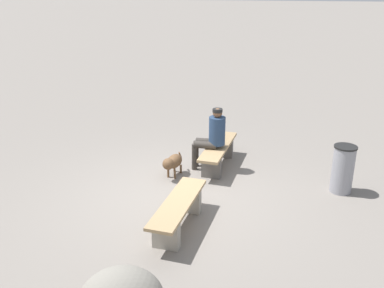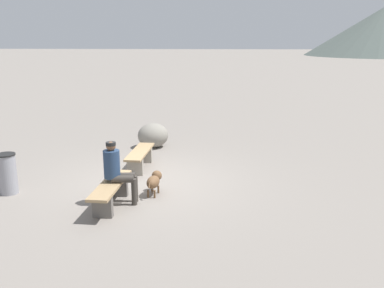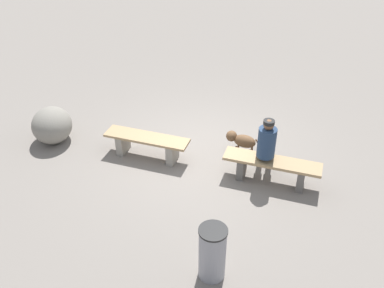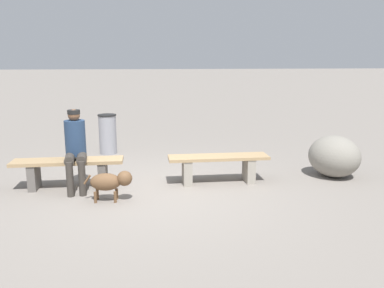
# 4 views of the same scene
# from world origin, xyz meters

# --- Properties ---
(ground) EXTENTS (210.00, 210.00, 0.06)m
(ground) POSITION_xyz_m (0.00, 0.00, -0.03)
(ground) COLOR gray
(bench_left) EXTENTS (1.74, 0.50, 0.47)m
(bench_left) POSITION_xyz_m (-1.06, -0.37, 0.31)
(bench_left) COLOR gray
(bench_left) RESTS_ON ground
(bench_right) EXTENTS (1.80, 0.50, 0.48)m
(bench_right) POSITION_xyz_m (1.45, -0.50, 0.33)
(bench_right) COLOR #605B56
(bench_right) RESTS_ON ground
(seated_person) EXTENTS (0.36, 0.67, 1.31)m
(seated_person) POSITION_xyz_m (1.30, -0.40, 0.75)
(seated_person) COLOR navy
(seated_person) RESTS_ON ground
(dog) EXTENTS (0.72, 0.32, 0.47)m
(dog) POSITION_xyz_m (0.75, 0.27, 0.31)
(dog) COLOR brown
(dog) RESTS_ON ground
(trash_bin) EXTENTS (0.41, 0.41, 0.90)m
(trash_bin) POSITION_xyz_m (0.90, -2.91, 0.45)
(trash_bin) COLOR gray
(trash_bin) RESTS_ON ground
(boulder) EXTENTS (1.15, 1.21, 0.75)m
(boulder) POSITION_xyz_m (-3.21, -0.35, 0.38)
(boulder) COLOR gray
(boulder) RESTS_ON ground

